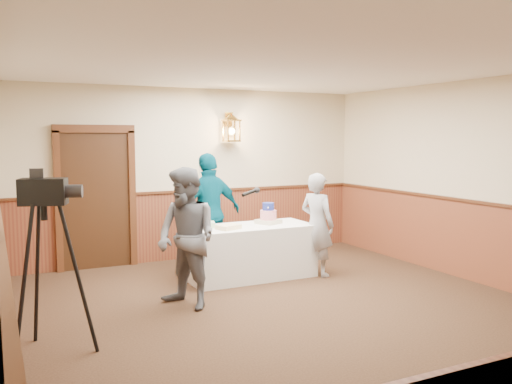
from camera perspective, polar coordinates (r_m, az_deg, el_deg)
ground at (r=6.15m, az=4.90°, el=-13.25°), size 7.00×7.00×0.00m
room_shell at (r=6.20m, az=2.44°, el=1.31°), size 6.02×7.02×2.81m
display_table at (r=7.79m, az=-0.65°, el=-6.28°), size 1.80×0.80×0.75m
tiered_cake at (r=7.89m, az=1.30°, el=-2.48°), size 0.39×0.39×0.30m
sheet_cake_yellow at (r=7.44m, az=-2.92°, el=-3.69°), size 0.36×0.31×0.06m
sheet_cake_green at (r=7.63m, az=-5.52°, el=-3.43°), size 0.36×0.32×0.07m
interviewer at (r=6.40m, az=-7.29°, el=-4.84°), size 1.58×1.00×1.66m
baker at (r=7.87m, az=6.45°, el=-3.43°), size 0.53×0.64×1.50m
assistant_p at (r=8.08m, az=-4.91°, el=-2.17°), size 1.10×0.62×1.77m
tv_camera_rig at (r=5.36m, az=-21.17°, el=-8.32°), size 0.64×0.60×1.64m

